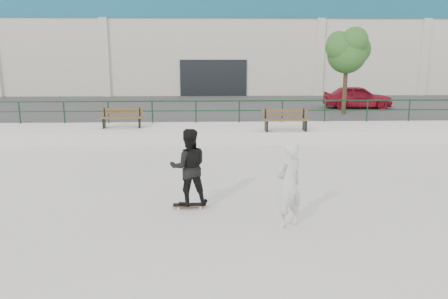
{
  "coord_description": "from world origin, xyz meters",
  "views": [
    {
      "loc": [
        -0.47,
        -9.23,
        3.6
      ],
      "look_at": [
        -0.04,
        2.0,
        1.14
      ],
      "focal_mm": 35.0,
      "sensor_mm": 36.0,
      "label": 1
    }
  ],
  "objects_px": {
    "bench_right": "(285,120)",
    "red_car": "(357,97)",
    "tree": "(348,49)",
    "standing_skater": "(189,167)",
    "skateboard": "(189,205)",
    "seated_skater": "(289,185)",
    "bench_left": "(122,118)"
  },
  "relations": [
    {
      "from": "standing_skater",
      "to": "seated_skater",
      "type": "bearing_deg",
      "value": 142.22
    },
    {
      "from": "tree",
      "to": "seated_skater",
      "type": "height_order",
      "value": "tree"
    },
    {
      "from": "red_car",
      "to": "bench_right",
      "type": "bearing_deg",
      "value": 148.56
    },
    {
      "from": "bench_left",
      "to": "tree",
      "type": "xyz_separation_m",
      "value": [
        10.91,
        3.92,
        2.92
      ]
    },
    {
      "from": "standing_skater",
      "to": "red_car",
      "type": "bearing_deg",
      "value": -129.61
    },
    {
      "from": "skateboard",
      "to": "standing_skater",
      "type": "relative_size",
      "value": 0.43
    },
    {
      "from": "seated_skater",
      "to": "red_car",
      "type": "bearing_deg",
      "value": -145.16
    },
    {
      "from": "skateboard",
      "to": "seated_skater",
      "type": "distance_m",
      "value": 2.6
    },
    {
      "from": "bench_left",
      "to": "tree",
      "type": "distance_m",
      "value": 11.96
    },
    {
      "from": "tree",
      "to": "standing_skater",
      "type": "relative_size",
      "value": 2.43
    },
    {
      "from": "bench_right",
      "to": "seated_skater",
      "type": "height_order",
      "value": "seated_skater"
    },
    {
      "from": "bench_right",
      "to": "red_car",
      "type": "height_order",
      "value": "red_car"
    },
    {
      "from": "bench_left",
      "to": "tree",
      "type": "bearing_deg",
      "value": 16.44
    },
    {
      "from": "red_car",
      "to": "seated_skater",
      "type": "xyz_separation_m",
      "value": [
        -7.07,
        -16.49,
        -0.24
      ]
    },
    {
      "from": "bench_right",
      "to": "tree",
      "type": "distance_m",
      "value": 7.04
    },
    {
      "from": "skateboard",
      "to": "tree",
      "type": "bearing_deg",
      "value": 56.48
    },
    {
      "from": "red_car",
      "to": "seated_skater",
      "type": "height_order",
      "value": "seated_skater"
    },
    {
      "from": "tree",
      "to": "red_car",
      "type": "xyz_separation_m",
      "value": [
        1.54,
        2.52,
        -2.67
      ]
    },
    {
      "from": "bench_left",
      "to": "skateboard",
      "type": "relative_size",
      "value": 2.33
    },
    {
      "from": "seated_skater",
      "to": "standing_skater",
      "type": "bearing_deg",
      "value": -61.2
    },
    {
      "from": "tree",
      "to": "skateboard",
      "type": "bearing_deg",
      "value": -121.0
    },
    {
      "from": "bench_left",
      "to": "bench_right",
      "type": "xyz_separation_m",
      "value": [
        6.9,
        -1.09,
        0.03
      ]
    },
    {
      "from": "tree",
      "to": "standing_skater",
      "type": "distance_m",
      "value": 15.17
    },
    {
      "from": "bench_left",
      "to": "seated_skater",
      "type": "bearing_deg",
      "value": -65.15
    },
    {
      "from": "tree",
      "to": "standing_skater",
      "type": "bearing_deg",
      "value": -121.0
    },
    {
      "from": "bench_left",
      "to": "seated_skater",
      "type": "height_order",
      "value": "seated_skater"
    },
    {
      "from": "tree",
      "to": "skateboard",
      "type": "xyz_separation_m",
      "value": [
        -7.68,
        -12.77,
        -3.76
      ]
    },
    {
      "from": "skateboard",
      "to": "standing_skater",
      "type": "xyz_separation_m",
      "value": [
        -0.0,
        0.0,
        0.94
      ]
    },
    {
      "from": "skateboard",
      "to": "standing_skater",
      "type": "bearing_deg",
      "value": 177.48
    },
    {
      "from": "bench_right",
      "to": "bench_left",
      "type": "bearing_deg",
      "value": 169.2
    },
    {
      "from": "tree",
      "to": "seated_skater",
      "type": "xyz_separation_m",
      "value": [
        -5.53,
        -13.97,
        -2.91
      ]
    },
    {
      "from": "bench_left",
      "to": "standing_skater",
      "type": "relative_size",
      "value": 1.0
    }
  ]
}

